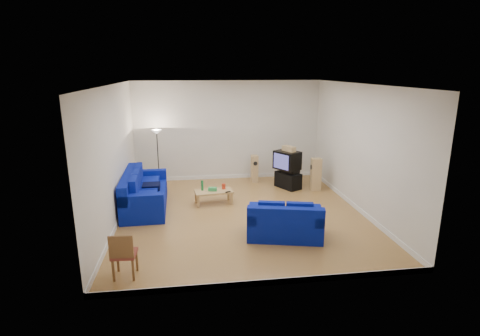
{
  "coord_description": "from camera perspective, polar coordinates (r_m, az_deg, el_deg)",
  "views": [
    {
      "loc": [
        -1.26,
        -8.73,
        3.55
      ],
      "look_at": [
        0.0,
        0.4,
        1.1
      ],
      "focal_mm": 28.0,
      "sensor_mm": 36.0,
      "label": 1
    }
  ],
  "objects": [
    {
      "name": "television",
      "position": [
        11.44,
        7.18,
        1.19
      ],
      "size": [
        0.84,
        0.89,
        0.56
      ],
      "rotation": [
        0.0,
        0.0,
        -0.98
      ],
      "color": "black",
      "rests_on": "av_receiver"
    },
    {
      "name": "sofa_three_seat",
      "position": [
        10.14,
        -14.6,
        -4.01
      ],
      "size": [
        1.11,
        2.46,
        0.94
      ],
      "rotation": [
        0.0,
        0.0,
        -1.54
      ],
      "color": "#000C7E",
      "rests_on": "ground"
    },
    {
      "name": "bottle",
      "position": [
        10.14,
        -5.77,
        -2.65
      ],
      "size": [
        0.07,
        0.07,
        0.28
      ],
      "primitive_type": "cylinder",
      "rotation": [
        0.0,
        0.0,
        -0.01
      ],
      "color": "#197233",
      "rests_on": "coffee_table"
    },
    {
      "name": "room",
      "position": [
        9.04,
        0.35,
        2.07
      ],
      "size": [
        6.01,
        6.51,
        3.21
      ],
      "color": "brown",
      "rests_on": "ground"
    },
    {
      "name": "tv_stand",
      "position": [
        11.57,
        7.33,
        -1.86
      ],
      "size": [
        0.76,
        0.9,
        0.48
      ],
      "primitive_type": "cube",
      "rotation": [
        0.0,
        0.0,
        -1.07
      ],
      "color": "black",
      "rests_on": "ground"
    },
    {
      "name": "floor_lamp",
      "position": [
        11.65,
        -12.53,
        4.22
      ],
      "size": [
        0.3,
        0.3,
        1.77
      ],
      "color": "black",
      "rests_on": "ground"
    },
    {
      "name": "centre_speaker",
      "position": [
        11.36,
        7.46,
        2.94
      ],
      "size": [
        0.36,
        0.48,
        0.16
      ],
      "primitive_type": "cube",
      "rotation": [
        0.0,
        0.0,
        -1.11
      ],
      "color": "tan",
      "rests_on": "television"
    },
    {
      "name": "av_receiver",
      "position": [
        11.47,
        7.69,
        -0.5
      ],
      "size": [
        0.58,
        0.59,
        0.11
      ],
      "primitive_type": "cube",
      "rotation": [
        0.0,
        0.0,
        -0.87
      ],
      "color": "black",
      "rests_on": "tv_stand"
    },
    {
      "name": "dining_chair",
      "position": [
        6.9,
        -17.36,
        -12.27
      ],
      "size": [
        0.43,
        0.43,
        0.85
      ],
      "rotation": [
        0.0,
        0.0,
        -0.06
      ],
      "color": "brown",
      "rests_on": "ground"
    },
    {
      "name": "coffee_table",
      "position": [
        10.14,
        -4.03,
        -3.76
      ],
      "size": [
        1.06,
        0.62,
        0.37
      ],
      "rotation": [
        0.0,
        0.0,
        0.12
      ],
      "color": "tan",
      "rests_on": "ground"
    },
    {
      "name": "speaker_right",
      "position": [
        11.38,
        11.47,
        -0.98
      ],
      "size": [
        0.32,
        0.24,
        0.99
      ],
      "rotation": [
        0.0,
        0.0,
        -1.62
      ],
      "color": "tan",
      "rests_on": "ground"
    },
    {
      "name": "tissue_box",
      "position": [
        10.11,
        -4.2,
        -3.23
      ],
      "size": [
        0.25,
        0.17,
        0.09
      ],
      "primitive_type": "cube",
      "rotation": [
        0.0,
        0.0,
        -0.19
      ],
      "color": "green",
      "rests_on": "coffee_table"
    },
    {
      "name": "red_canister",
      "position": [
        10.24,
        -2.51,
        -2.82
      ],
      "size": [
        0.12,
        0.12,
        0.14
      ],
      "primitive_type": "cylinder",
      "rotation": [
        0.0,
        0.0,
        -0.22
      ],
      "color": "red",
      "rests_on": "coffee_table"
    },
    {
      "name": "sofa_loveseat",
      "position": [
        8.21,
        6.84,
        -8.54
      ],
      "size": [
        1.75,
        1.23,
        0.8
      ],
      "rotation": [
        0.0,
        0.0,
        -0.23
      ],
      "color": "#000C7E",
      "rests_on": "ground"
    },
    {
      "name": "speaker_left",
      "position": [
        12.02,
        2.23,
        -0.11
      ],
      "size": [
        0.21,
        0.28,
        0.88
      ],
      "rotation": [
        0.0,
        0.0,
        0.02
      ],
      "color": "tan",
      "rests_on": "ground"
    },
    {
      "name": "remote",
      "position": [
        9.98,
        -1.85,
        -3.65
      ],
      "size": [
        0.15,
        0.11,
        0.02
      ],
      "primitive_type": "cube",
      "rotation": [
        0.0,
        0.0,
        0.52
      ],
      "color": "black",
      "rests_on": "coffee_table"
    }
  ]
}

